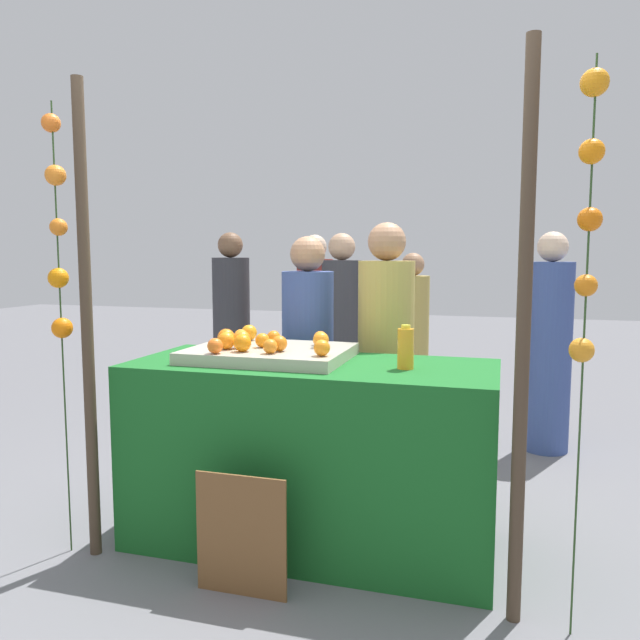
{
  "coord_description": "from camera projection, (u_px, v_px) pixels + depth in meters",
  "views": [
    {
      "loc": [
        0.91,
        -2.93,
        1.48
      ],
      "look_at": [
        0.0,
        0.15,
        1.14
      ],
      "focal_mm": 34.83,
      "sensor_mm": 36.0,
      "label": 1
    }
  ],
  "objects": [
    {
      "name": "orange_11",
      "position": [
        226.0,
        341.0,
        3.14
      ],
      "size": [
        0.09,
        0.09,
        0.09
      ],
      "primitive_type": "sphere",
      "color": "orange",
      "rests_on": "orange_tray"
    },
    {
      "name": "orange_6",
      "position": [
        215.0,
        346.0,
        3.01
      ],
      "size": [
        0.08,
        0.08,
        0.08
      ],
      "primitive_type": "sphere",
      "color": "orange",
      "rests_on": "orange_tray"
    },
    {
      "name": "orange_0",
      "position": [
        249.0,
        333.0,
        3.47
      ],
      "size": [
        0.09,
        0.09,
        0.09
      ],
      "primitive_type": "sphere",
      "color": "orange",
      "rests_on": "orange_tray"
    },
    {
      "name": "crowd_person_0",
      "position": [
        315.0,
        330.0,
        5.75
      ],
      "size": [
        0.33,
        0.33,
        1.65
      ],
      "color": "maroon",
      "rests_on": "ground_plane"
    },
    {
      "name": "orange_3",
      "position": [
        262.0,
        340.0,
        3.21
      ],
      "size": [
        0.07,
        0.07,
        0.07
      ],
      "primitive_type": "sphere",
      "color": "orange",
      "rests_on": "orange_tray"
    },
    {
      "name": "orange_1",
      "position": [
        242.0,
        339.0,
        3.19
      ],
      "size": [
        0.09,
        0.09,
        0.09
      ],
      "primitive_type": "sphere",
      "color": "orange",
      "rests_on": "orange_tray"
    },
    {
      "name": "ground_plane",
      "position": [
        312.0,
        541.0,
        3.21
      ],
      "size": [
        24.0,
        24.0,
        0.0
      ],
      "primitive_type": "plane",
      "color": "slate"
    },
    {
      "name": "canopy_post_right",
      "position": [
        523.0,
        341.0,
        2.4
      ],
      "size": [
        0.06,
        0.06,
        2.29
      ],
      "primitive_type": "cylinder",
      "color": "#473828",
      "rests_on": "ground_plane"
    },
    {
      "name": "orange_8",
      "position": [
        270.0,
        346.0,
        3.01
      ],
      "size": [
        0.07,
        0.07,
        0.07
      ],
      "primitive_type": "sphere",
      "color": "orange",
      "rests_on": "orange_tray"
    },
    {
      "name": "orange_2",
      "position": [
        279.0,
        344.0,
        3.08
      ],
      "size": [
        0.08,
        0.08,
        0.08
      ],
      "primitive_type": "sphere",
      "color": "orange",
      "rests_on": "orange_tray"
    },
    {
      "name": "orange_9",
      "position": [
        321.0,
        340.0,
        3.19
      ],
      "size": [
        0.08,
        0.08,
        0.08
      ],
      "primitive_type": "sphere",
      "color": "orange",
      "rests_on": "orange_tray"
    },
    {
      "name": "orange_4",
      "position": [
        322.0,
        348.0,
        2.94
      ],
      "size": [
        0.08,
        0.08,
        0.08
      ],
      "primitive_type": "sphere",
      "color": "orange",
      "rests_on": "orange_tray"
    },
    {
      "name": "stall_counter",
      "position": [
        312.0,
        453.0,
        3.16
      ],
      "size": [
        1.82,
        0.77,
        0.94
      ],
      "primitive_type": "cube",
      "color": "#196023",
      "rests_on": "ground_plane"
    },
    {
      "name": "garland_strand_left",
      "position": [
        58.0,
        238.0,
        2.94
      ],
      "size": [
        0.11,
        0.1,
        2.19
      ],
      "color": "#2D4C23",
      "rests_on": "ground_plane"
    },
    {
      "name": "vendor_left",
      "position": [
        308.0,
        374.0,
        3.84
      ],
      "size": [
        0.32,
        0.32,
        1.58
      ],
      "color": "#384C8C",
      "rests_on": "ground_plane"
    },
    {
      "name": "garland_strand_right",
      "position": [
        589.0,
        213.0,
        2.25
      ],
      "size": [
        0.1,
        0.1,
        2.19
      ],
      "color": "#2D4C23",
      "rests_on": "ground_plane"
    },
    {
      "name": "orange_10",
      "position": [
        241.0,
        336.0,
        3.39
      ],
      "size": [
        0.07,
        0.07,
        0.07
      ],
      "primitive_type": "sphere",
      "color": "orange",
      "rests_on": "orange_tray"
    },
    {
      "name": "juice_bottle",
      "position": [
        406.0,
        348.0,
        2.93
      ],
      "size": [
        0.08,
        0.08,
        0.21
      ],
      "color": "orange",
      "rests_on": "stall_counter"
    },
    {
      "name": "chalkboard_sign",
      "position": [
        242.0,
        536.0,
        2.68
      ],
      "size": [
        0.42,
        0.03,
        0.55
      ],
      "color": "brown",
      "rests_on": "ground_plane"
    },
    {
      "name": "canopy_post_left",
      "position": [
        87.0,
        324.0,
        2.96
      ],
      "size": [
        0.06,
        0.06,
        2.29
      ],
      "primitive_type": "cylinder",
      "color": "#473828",
      "rests_on": "ground_plane"
    },
    {
      "name": "crowd_person_2",
      "position": [
        549.0,
        350.0,
        4.61
      ],
      "size": [
        0.33,
        0.33,
        1.64
      ],
      "color": "#384C8C",
      "rests_on": "ground_plane"
    },
    {
      "name": "crowd_person_1",
      "position": [
        412.0,
        343.0,
        5.48
      ],
      "size": [
        0.3,
        0.3,
        1.48
      ],
      "color": "tan",
      "rests_on": "ground_plane"
    },
    {
      "name": "orange_13",
      "position": [
        320.0,
        338.0,
        3.29
      ],
      "size": [
        0.08,
        0.08,
        0.08
      ],
      "primitive_type": "sphere",
      "color": "orange",
      "rests_on": "orange_tray"
    },
    {
      "name": "orange_12",
      "position": [
        242.0,
        343.0,
        3.07
      ],
      "size": [
        0.09,
        0.09,
        0.09
      ],
      "primitive_type": "sphere",
      "color": "orange",
      "rests_on": "orange_tray"
    },
    {
      "name": "orange_7",
      "position": [
        226.0,
        337.0,
        3.26
      ],
      "size": [
        0.09,
        0.09,
        0.09
      ],
      "primitive_type": "sphere",
      "color": "orange",
      "rests_on": "orange_tray"
    },
    {
      "name": "crowd_person_3",
      "position": [
        341.0,
        340.0,
        5.16
      ],
      "size": [
        0.33,
        0.33,
        1.65
      ],
      "color": "#333338",
      "rests_on": "ground_plane"
    },
    {
      "name": "orange_tray",
      "position": [
        270.0,
        353.0,
        3.21
      ],
      "size": [
        0.8,
        0.62,
        0.06
      ],
      "primitive_type": "cube",
      "color": "#B2AD99",
      "rests_on": "stall_counter"
    },
    {
      "name": "vendor_right",
      "position": [
        385.0,
        372.0,
        3.71
      ],
      "size": [
        0.33,
        0.33,
        1.66
      ],
      "color": "tan",
      "rests_on": "ground_plane"
    },
    {
      "name": "orange_5",
      "position": [
        274.0,
        337.0,
        3.32
      ],
      "size": [
        0.07,
        0.07,
        0.07
      ],
      "primitive_type": "sphere",
      "color": "orange",
      "rests_on": "orange_tray"
    },
    {
      "name": "crowd_person_4",
      "position": [
        232.0,
        331.0,
        5.62
      ],
      "size": [
        0.33,
        0.33,
        1.67
      ],
      "color": "#333338",
      "rests_on": "ground_plane"
    }
  ]
}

